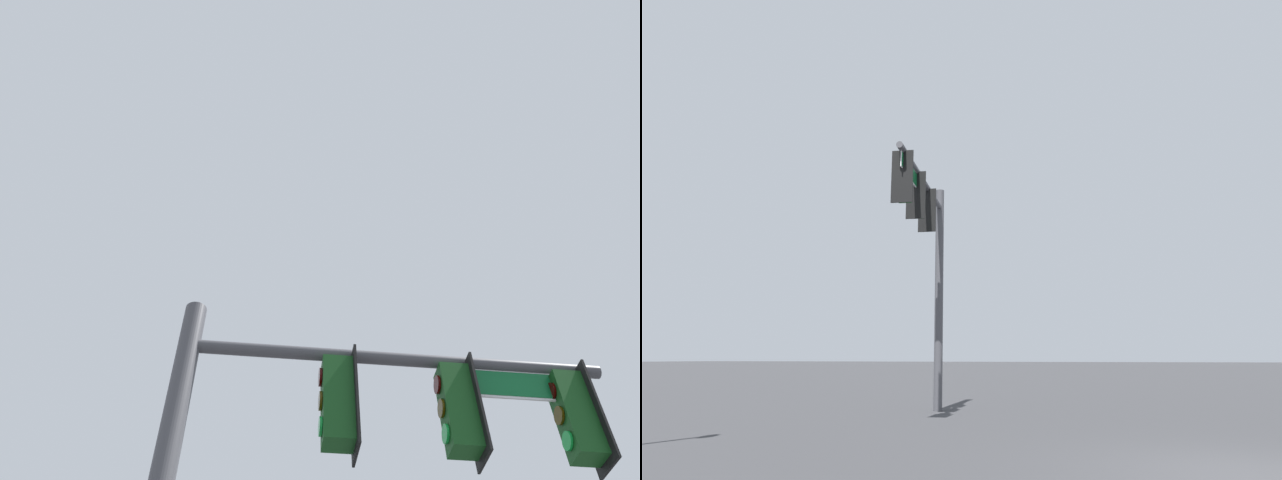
% 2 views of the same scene
% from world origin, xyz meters
% --- Properties ---
extents(signal_pole_near, '(5.19, 1.18, 7.02)m').
position_xyz_m(signal_pole_near, '(-5.06, -6.89, 4.85)').
color(signal_pole_near, '#47474C').
rests_on(signal_pole_near, ground_plane).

